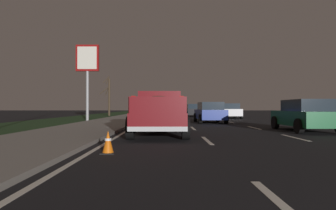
{
  "coord_description": "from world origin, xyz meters",
  "views": [
    {
      "loc": [
        -0.39,
        3.12,
        1.18
      ],
      "look_at": [
        14.69,
        3.13,
        1.29
      ],
      "focal_mm": 30.68,
      "sensor_mm": 36.0,
      "label": 1
    }
  ],
  "objects": [
    {
      "name": "sidewalk_shoulder",
      "position": [
        27.0,
        7.45,
        0.06
      ],
      "size": [
        108.0,
        4.0,
        0.12
      ],
      "primitive_type": "cube",
      "color": "gray",
      "rests_on": "ground"
    },
    {
      "name": "bare_tree_far",
      "position": [
        38.65,
        11.21,
        2.72
      ],
      "size": [
        1.91,
        1.55,
        5.43
      ],
      "color": "#423323",
      "rests_on": "ground"
    },
    {
      "name": "sedan_black",
      "position": [
        34.16,
        0.01,
        0.78
      ],
      "size": [
        4.41,
        2.03,
        1.54
      ],
      "color": "black",
      "rests_on": "ground"
    },
    {
      "name": "gas_price_sign",
      "position": [
        23.51,
        9.86,
        4.76
      ],
      "size": [
        0.27,
        1.9,
        6.37
      ],
      "color": "#99999E",
      "rests_on": "ground"
    },
    {
      "name": "sedan_green",
      "position": [
        13.57,
        -3.55,
        0.78
      ],
      "size": [
        4.44,
        2.09,
        1.54
      ],
      "color": "#14592D",
      "rests_on": "ground"
    },
    {
      "name": "sedan_blue",
      "position": [
        21.16,
        -0.01,
        0.78
      ],
      "size": [
        4.45,
        2.1,
        1.54
      ],
      "color": "navy",
      "rests_on": "ground"
    },
    {
      "name": "pickup_truck",
      "position": [
        11.86,
        3.5,
        0.98
      ],
      "size": [
        5.44,
        2.31,
        1.87
      ],
      "color": "maroon",
      "rests_on": "ground"
    },
    {
      "name": "lane_markings",
      "position": [
        30.01,
        3.09,
        0.0
      ],
      "size": [
        108.0,
        7.04,
        0.01
      ],
      "color": "silver",
      "rests_on": "ground"
    },
    {
      "name": "grass_verge",
      "position": [
        27.0,
        12.45,
        0.0
      ],
      "size": [
        108.0,
        6.0,
        0.01
      ],
      "primitive_type": "cube",
      "color": "#1E3819",
      "rests_on": "ground"
    },
    {
      "name": "ground",
      "position": [
        27.0,
        0.0,
        0.0
      ],
      "size": [
        144.0,
        144.0,
        0.0
      ],
      "primitive_type": "plane",
      "color": "black"
    },
    {
      "name": "traffic_cone_near",
      "position": [
        6.87,
        4.64,
        0.28
      ],
      "size": [
        0.36,
        0.36,
        0.58
      ],
      "color": "black",
      "rests_on": "ground"
    },
    {
      "name": "sedan_white",
      "position": [
        29.52,
        -3.28,
        0.78
      ],
      "size": [
        4.43,
        2.07,
        1.54
      ],
      "color": "silver",
      "rests_on": "ground"
    }
  ]
}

